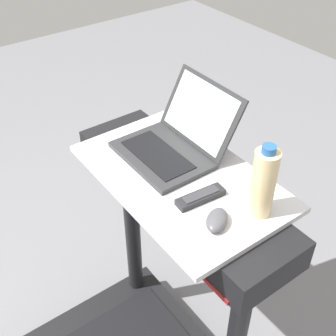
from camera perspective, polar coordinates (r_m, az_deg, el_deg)
The scene contains 5 objects.
desk_board at distance 1.47m, azimuth 1.58°, elevation -1.12°, with size 0.72×0.44×0.02m, color silver.
laptop at distance 1.53m, azimuth 0.82°, elevation 3.50°, with size 0.33×0.34×0.22m.
computer_mouse at distance 1.29m, azimuth 6.30°, elevation -6.62°, with size 0.06×0.10×0.03m, color #4C4C51.
water_bottle at distance 1.28m, azimuth 12.09°, elevation -1.83°, with size 0.07×0.07×0.24m.
tv_remote at distance 1.36m, azimuth 4.20°, elevation -3.70°, with size 0.06×0.16×0.02m.
Camera 1 is at (0.89, -0.00, 2.01)m, focal length 47.66 mm.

